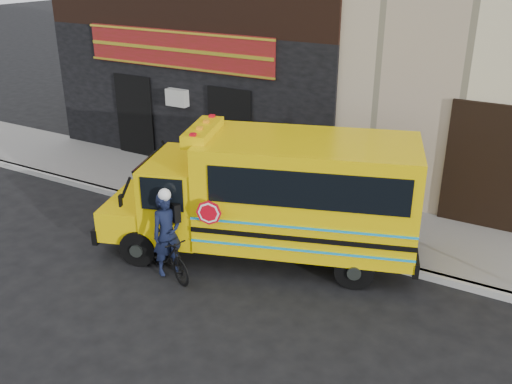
% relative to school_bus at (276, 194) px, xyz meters
% --- Properties ---
extents(ground, '(120.00, 120.00, 0.00)m').
position_rel_school_bus_xyz_m(ground, '(-0.20, -1.87, -1.51)').
color(ground, black).
rests_on(ground, ground).
extents(curb, '(40.00, 0.20, 0.15)m').
position_rel_school_bus_xyz_m(curb, '(-0.20, 0.73, -1.43)').
color(curb, '#A0A09B').
rests_on(curb, ground).
extents(sidewalk, '(40.00, 3.00, 0.15)m').
position_rel_school_bus_xyz_m(sidewalk, '(-0.20, 2.23, -1.43)').
color(sidewalk, slate).
rests_on(sidewalk, ground).
extents(school_bus, '(7.22, 4.21, 2.92)m').
position_rel_school_bus_xyz_m(school_bus, '(0.00, 0.00, 0.00)').
color(school_bus, black).
rests_on(school_bus, ground).
extents(bicycle, '(1.66, 1.03, 0.96)m').
position_rel_school_bus_xyz_m(bicycle, '(-1.53, -1.86, -1.03)').
color(bicycle, black).
rests_on(bicycle, ground).
extents(cyclist, '(0.67, 0.78, 1.79)m').
position_rel_school_bus_xyz_m(cyclist, '(-1.56, -1.81, -0.61)').
color(cyclist, black).
rests_on(cyclist, ground).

